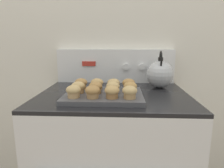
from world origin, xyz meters
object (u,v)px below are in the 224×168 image
object	(u,v)px
muffin_pan	(104,95)
muffin_r1_c0	(78,87)
muffin_r2_c2	(113,84)
muffin_r2_c1	(97,84)
muffin_r0_c1	(93,92)
muffin_r1_c1	(96,87)
muffin_r0_c2	(112,92)
muffin_r1_c3	(130,88)
tea_kettle	(160,74)
muffin_r0_c3	(130,92)
muffin_r2_c0	(81,84)
muffin_r0_c0	(73,91)
muffin_r2_c3	(129,84)
muffin_r1_c2	(113,87)
stove_range	(114,167)

from	to	relation	value
muffin_pan	muffin_r1_c0	world-z (taller)	muffin_r1_c0
muffin_pan	muffin_r2_c2	xyz separation A→B (m)	(0.04, 0.08, 0.04)
muffin_pan	muffin_r2_c2	world-z (taller)	muffin_r2_c2
muffin_r1_c0	muffin_r2_c1	xyz separation A→B (m)	(0.08, 0.09, 0.00)
muffin_r0_c1	muffin_r1_c1	xyz separation A→B (m)	(0.00, 0.08, 0.00)
muffin_r0_c2	muffin_r1_c3	distance (m)	0.12
muffin_pan	muffin_r0_c2	distance (m)	0.10
muffin_r2_c2	tea_kettle	bearing A→B (deg)	28.99
muffin_r0_c3	muffin_r1_c3	world-z (taller)	same
muffin_r2_c0	tea_kettle	size ratio (longest dim) A/B	0.31
muffin_pan	muffin_r1_c0	size ratio (longest dim) A/B	5.67
muffin_r2_c0	tea_kettle	xyz separation A→B (m)	(0.44, 0.15, 0.03)
tea_kettle	muffin_r0_c0	bearing A→B (deg)	-144.42
muffin_pan	muffin_r2_c3	bearing A→B (deg)	35.03
muffin_pan	muffin_r2_c1	distance (m)	0.10
muffin_r0_c1	muffin_r0_c2	world-z (taller)	same
tea_kettle	muffin_r2_c3	bearing A→B (deg)	-141.99
muffin_r2_c0	muffin_r2_c2	size ratio (longest dim) A/B	1.00
muffin_r0_c0	muffin_r2_c2	bearing A→B (deg)	44.24
muffin_r0_c0	muffin_r2_c3	world-z (taller)	same
muffin_pan	muffin_r2_c3	xyz separation A→B (m)	(0.12, 0.09, 0.04)
muffin_r1_c1	muffin_r2_c3	size ratio (longest dim) A/B	1.00
muffin_r1_c0	muffin_r1_c2	xyz separation A→B (m)	(0.17, 0.00, 0.00)
muffin_r0_c3	muffin_r1_c0	world-z (taller)	same
muffin_r1_c1	muffin_r2_c1	bearing A→B (deg)	91.92
stove_range	muffin_r2_c2	xyz separation A→B (m)	(-0.00, -0.01, 0.50)
muffin_r1_c2	muffin_r2_c1	world-z (taller)	same
muffin_r0_c0	muffin_r1_c0	world-z (taller)	same
muffin_r1_c3	tea_kettle	xyz separation A→B (m)	(0.18, 0.23, 0.03)
muffin_r0_c3	muffin_r2_c2	world-z (taller)	same
muffin_r1_c1	muffin_r0_c3	bearing A→B (deg)	-26.22
tea_kettle	muffin_pan	bearing A→B (deg)	-143.14
muffin_r1_c0	muffin_r1_c2	size ratio (longest dim) A/B	1.00
muffin_r1_c0	muffin_r2_c2	world-z (taller)	same
muffin_r0_c2	muffin_r2_c3	size ratio (longest dim) A/B	1.00
muffin_r0_c0	muffin_r0_c2	size ratio (longest dim) A/B	1.00
muffin_r0_c3	tea_kettle	size ratio (longest dim) A/B	0.31
muffin_r2_c2	tea_kettle	size ratio (longest dim) A/B	0.31
muffin_r0_c0	muffin_r1_c0	xyz separation A→B (m)	(0.00, 0.08, 0.00)
muffin_r0_c1	muffin_r2_c2	xyz separation A→B (m)	(0.08, 0.17, 0.00)
muffin_r0_c2	muffin_r1_c1	distance (m)	0.12
muffin_r1_c2	tea_kettle	world-z (taller)	tea_kettle
muffin_r1_c2	muffin_r2_c3	world-z (taller)	same
stove_range	muffin_r1_c1	world-z (taller)	muffin_r1_c1
muffin_r0_c1	muffin_r0_c2	distance (m)	0.09
muffin_r1_c2	muffin_r0_c3	bearing A→B (deg)	-46.37
muffin_pan	muffin_r0_c1	world-z (taller)	muffin_r0_c1
muffin_r2_c0	muffin_r1_c0	bearing A→B (deg)	-87.95
muffin_r2_c1	muffin_r0_c0	bearing A→B (deg)	-117.51
muffin_pan	muffin_r2_c2	distance (m)	0.10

